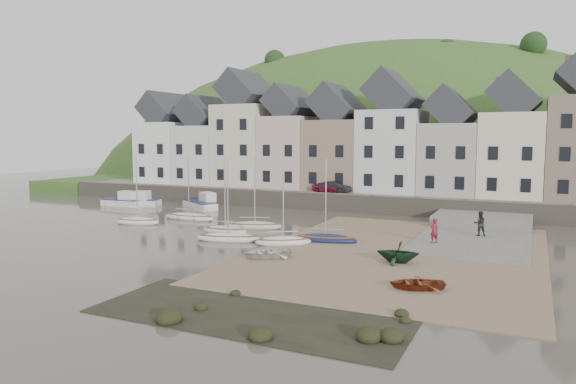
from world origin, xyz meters
The scene contains 26 objects.
ground centered at (0.00, 0.00, 0.00)m, with size 160.00×160.00×0.00m, color #4A463A.
quay_land centered at (0.00, 32.00, 0.75)m, with size 90.00×30.00×1.50m, color #365321.
quay_street centered at (0.00, 20.50, 1.55)m, with size 70.00×7.00×0.10m, color slate.
seawall centered at (0.00, 17.00, 0.90)m, with size 70.00×1.20×1.80m, color slate.
beach centered at (11.00, 0.00, 0.03)m, with size 18.00×26.00×0.06m, color #7E644C.
slipway centered at (15.00, 8.00, 0.06)m, with size 8.00×18.00×0.12m, color slate.
hillside centered at (-5.00, 60.00, -17.99)m, with size 134.40×84.00×84.00m.
townhouse_terrace centered at (1.76, 24.00, 7.32)m, with size 61.05×8.00×13.93m.
sailboat_0 centered at (-10.04, 5.76, 0.26)m, with size 5.33×1.50×6.32m.
sailboat_1 centered at (-12.67, 1.73, 0.27)m, with size 4.23×2.51×6.32m.
sailboat_2 centered at (-2.17, 4.06, 0.26)m, with size 4.85×3.04×6.32m.
sailboat_3 centered at (-3.21, 1.04, 0.27)m, with size 3.87×1.76×6.32m.
sailboat_4 centered at (-1.42, -1.46, 0.26)m, with size 5.05×2.79×6.32m.
sailboat_5 centered at (5.28, 1.16, 0.26)m, with size 4.86×2.28×6.32m.
sailboat_6 centered at (2.86, -0.95, 0.27)m, with size 4.23×3.36×6.32m.
motorboat_0 centered at (-22.30, 10.69, 0.58)m, with size 4.81×1.94×1.70m.
motorboat_1 centered at (-21.00, 11.58, 0.58)m, with size 5.32×2.77×1.70m.
motorboat_2 centered at (-13.49, 12.90, 0.58)m, with size 5.63×4.43×1.70m.
rowboat_white centered at (3.79, -5.33, 0.38)m, with size 2.21×3.09×0.64m, color silver.
rowboat_green centered at (11.63, -3.16, 0.72)m, with size 2.16×2.50×1.32m, color black.
rowboat_red centered at (13.80, -8.29, 0.35)m, with size 1.98×2.78×0.58m, color brown.
person_red centered at (12.63, 3.60, 1.01)m, with size 0.65×0.43×1.78m, color maroon.
person_dark centered at (15.32, 7.94, 1.06)m, with size 0.92×0.71×1.89m, color #222328.
car_left centered at (-1.64, 19.50, 2.17)m, with size 1.35×3.36×1.14m, color maroon.
car_right centered at (-0.73, 19.50, 2.22)m, with size 1.32×3.78×1.24m, color black.
shore_rocks centered at (9.02, -15.55, 0.10)m, with size 14.00×6.04×0.72m.
Camera 1 is at (18.98, -34.83, 7.73)m, focal length 33.25 mm.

